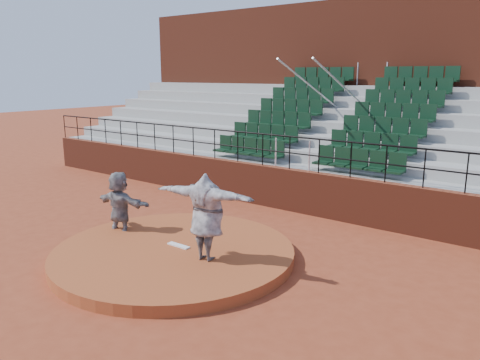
{
  "coord_description": "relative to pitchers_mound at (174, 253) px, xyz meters",
  "views": [
    {
      "loc": [
        7.33,
        -7.12,
        4.15
      ],
      "look_at": [
        0.0,
        2.5,
        1.4
      ],
      "focal_mm": 35.0,
      "sensor_mm": 36.0,
      "label": 1
    }
  ],
  "objects": [
    {
      "name": "pitching_rubber",
      "position": [
        0.0,
        0.15,
        0.14
      ],
      "size": [
        0.6,
        0.15,
        0.03
      ],
      "primitive_type": "cube",
      "color": "white",
      "rests_on": "pitchers_mound"
    },
    {
      "name": "seating_deck",
      "position": [
        0.0,
        8.65,
        1.31
      ],
      "size": [
        24.0,
        5.97,
        4.63
      ],
      "color": "#9A9B95",
      "rests_on": "ground"
    },
    {
      "name": "boundary_wall",
      "position": [
        0.0,
        5.0,
        0.53
      ],
      "size": [
        24.0,
        0.3,
        1.3
      ],
      "primitive_type": "cube",
      "color": "maroon",
      "rests_on": "ground"
    },
    {
      "name": "wall_railing",
      "position": [
        0.0,
        5.0,
        1.9
      ],
      "size": [
        24.04,
        0.05,
        1.03
      ],
      "color": "black",
      "rests_on": "boundary_wall"
    },
    {
      "name": "ground",
      "position": [
        0.0,
        0.0,
        -0.12
      ],
      "size": [
        90.0,
        90.0,
        0.0
      ],
      "primitive_type": "plane",
      "color": "brown",
      "rests_on": "ground"
    },
    {
      "name": "pitcher",
      "position": [
        1.03,
        -0.02,
        1.07
      ],
      "size": [
        2.4,
        1.0,
        1.89
      ],
      "primitive_type": "imported",
      "rotation": [
        0.0,
        0.0,
        3.3
      ],
      "color": "black",
      "rests_on": "pitchers_mound"
    },
    {
      "name": "pitchers_mound",
      "position": [
        0.0,
        0.0,
        0.0
      ],
      "size": [
        5.5,
        5.5,
        0.25
      ],
      "primitive_type": "cylinder",
      "color": "#A24A24",
      "rests_on": "ground"
    },
    {
      "name": "press_box_facade",
      "position": [
        0.0,
        12.6,
        3.43
      ],
      "size": [
        24.0,
        3.0,
        7.1
      ],
      "primitive_type": "cube",
      "color": "maroon",
      "rests_on": "ground"
    },
    {
      "name": "fielder",
      "position": [
        -2.06,
        0.14,
        0.75
      ],
      "size": [
        1.68,
        0.73,
        1.76
      ],
      "primitive_type": "imported",
      "rotation": [
        0.0,
        0.0,
        3.27
      ],
      "color": "black",
      "rests_on": "ground"
    }
  ]
}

